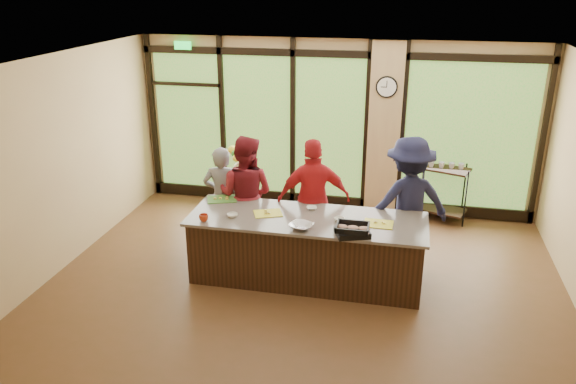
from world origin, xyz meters
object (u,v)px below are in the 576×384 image
at_px(bar_cart, 444,186).
at_px(island_base, 307,250).
at_px(roasting_pan, 352,232).
at_px(cook_left, 222,197).
at_px(cook_right, 408,202).
at_px(flower_stand, 243,198).

bearing_deg(bar_cart, island_base, -108.75).
bearing_deg(island_base, roasting_pan, -32.32).
bearing_deg(roasting_pan, bar_cart, 45.29).
bearing_deg(bar_cart, cook_left, -133.94).
height_order(island_base, cook_right, cook_right).
xyz_separation_m(cook_left, cook_right, (2.77, 0.01, 0.15)).
relative_size(roasting_pan, bar_cart, 0.39).
distance_m(cook_left, flower_stand, 0.95).
height_order(cook_left, cook_right, cook_right).
bearing_deg(island_base, flower_stand, 130.44).
relative_size(island_base, bar_cart, 2.94).
relative_size(cook_left, cook_right, 0.84).
bearing_deg(bar_cart, flower_stand, -146.80).
height_order(roasting_pan, flower_stand, roasting_pan).
relative_size(roasting_pan, flower_stand, 0.46).
distance_m(roasting_pan, flower_stand, 2.93).
bearing_deg(cook_right, island_base, 8.07).
distance_m(flower_stand, bar_cart, 3.41).
bearing_deg(island_base, cook_left, 152.60).
bearing_deg(roasting_pan, cook_right, 39.49).
height_order(cook_right, bar_cart, cook_right).
distance_m(island_base, bar_cart, 3.12).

